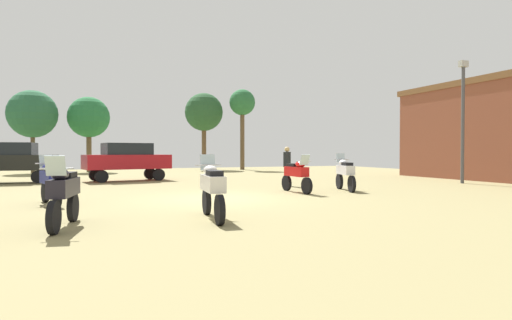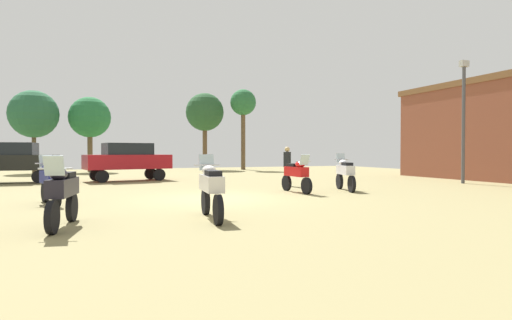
{
  "view_description": "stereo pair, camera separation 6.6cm",
  "coord_description": "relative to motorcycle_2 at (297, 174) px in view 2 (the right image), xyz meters",
  "views": [
    {
      "loc": [
        -3.69,
        -13.25,
        1.57
      ],
      "look_at": [
        2.47,
        2.53,
        1.23
      ],
      "focal_mm": 29.16,
      "sensor_mm": 36.0,
      "label": 1
    },
    {
      "loc": [
        -3.63,
        -13.27,
        1.57
      ],
      "look_at": [
        2.47,
        2.53,
        1.23
      ],
      "focal_mm": 29.16,
      "sensor_mm": 36.0,
      "label": 2
    }
  ],
  "objects": [
    {
      "name": "motorcycle_3",
      "position": [
        2.15,
        -0.0,
        0.01
      ],
      "size": [
        0.77,
        2.1,
        1.48
      ],
      "rotation": [
        0.0,
        0.0,
        -0.26
      ],
      "color": "black",
      "rests_on": "ground"
    },
    {
      "name": "ground_plane",
      "position": [
        -3.45,
        -0.82,
        -0.72
      ],
      "size": [
        44.0,
        52.0,
        0.02
      ],
      "color": "#8A7F52"
    },
    {
      "name": "motorcycle_4",
      "position": [
        -4.62,
        -4.86,
        0.02
      ],
      "size": [
        0.62,
        2.21,
        1.48
      ],
      "rotation": [
        0.0,
        0.0,
        -0.08
      ],
      "color": "black",
      "rests_on": "ground"
    },
    {
      "name": "tree_4",
      "position": [
        -7.51,
        20.53,
        3.46
      ],
      "size": [
        3.13,
        3.13,
        5.78
      ],
      "color": "brown",
      "rests_on": "ground"
    },
    {
      "name": "tree_5",
      "position": [
        4.79,
        19.75,
        4.9
      ],
      "size": [
        2.23,
        2.23,
        6.92
      ],
      "color": "brown",
      "rests_on": "ground"
    },
    {
      "name": "tree_3",
      "position": [
        -11.33,
        20.26,
        3.58
      ],
      "size": [
        3.47,
        3.47,
        6.05
      ],
      "color": "#4F3E2C",
      "rests_on": "ground"
    },
    {
      "name": "motorcycle_7",
      "position": [
        -7.72,
        -4.8,
        0.01
      ],
      "size": [
        0.69,
        2.1,
        1.48
      ],
      "rotation": [
        0.0,
        0.0,
        2.96
      ],
      "color": "black",
      "rests_on": "ground"
    },
    {
      "name": "tree_1",
      "position": [
        1.82,
        21.43,
        4.25
      ],
      "size": [
        3.3,
        3.3,
        6.66
      ],
      "color": "brown",
      "rests_on": "ground"
    },
    {
      "name": "lamp_post",
      "position": [
        9.65,
        1.17,
        2.66
      ],
      "size": [
        0.44,
        0.24,
        5.97
      ],
      "color": "#47474C",
      "rests_on": "ground"
    },
    {
      "name": "car_3",
      "position": [
        -5.51,
        8.89,
        0.46
      ],
      "size": [
        4.57,
        2.61,
        2.0
      ],
      "rotation": [
        0.0,
        0.0,
        1.77
      ],
      "color": "black",
      "rests_on": "ground"
    },
    {
      "name": "person_1",
      "position": [
        0.98,
        2.89,
        0.32
      ],
      "size": [
        0.44,
        0.44,
        1.77
      ],
      "rotation": [
        0.0,
        0.0,
        1.22
      ],
      "color": "#29324D",
      "rests_on": "ground"
    },
    {
      "name": "car_2",
      "position": [
        -11.09,
        9.5,
        0.46
      ],
      "size": [
        4.43,
        2.14,
        2.0
      ],
      "rotation": [
        0.0,
        0.0,
        1.49
      ],
      "color": "black",
      "rests_on": "ground"
    },
    {
      "name": "motorcycle_8",
      "position": [
        -8.33,
        -0.62,
        -0.0
      ],
      "size": [
        0.82,
        2.03,
        1.45
      ],
      "rotation": [
        0.0,
        0.0,
        0.3
      ],
      "color": "black",
      "rests_on": "ground"
    },
    {
      "name": "motorcycle_2",
      "position": [
        0.0,
        0.0,
        0.0
      ],
      "size": [
        0.62,
        2.14,
        1.45
      ],
      "rotation": [
        0.0,
        0.0,
        3.2
      ],
      "color": "black",
      "rests_on": "ground"
    }
  ]
}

